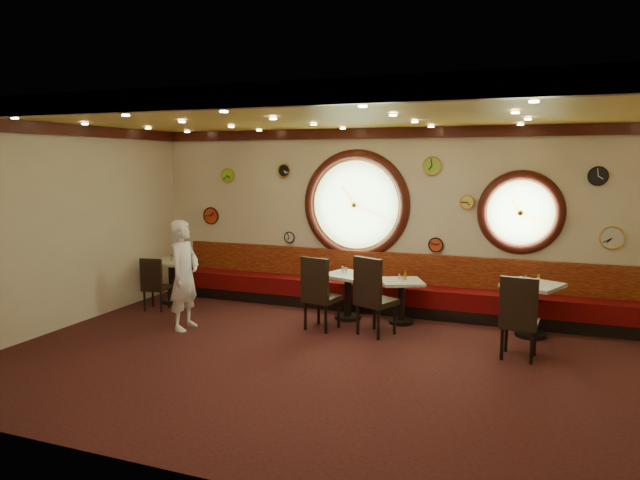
{
  "coord_description": "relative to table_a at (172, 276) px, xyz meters",
  "views": [
    {
      "loc": [
        2.44,
        -6.8,
        2.63
      ],
      "look_at": [
        -0.46,
        0.8,
        1.5
      ],
      "focal_mm": 32.0,
      "sensor_mm": 36.0,
      "label": 1
    }
  ],
  "objects": [
    {
      "name": "condiment_a_bottle",
      "position": [
        0.06,
        0.09,
        0.36
      ],
      "size": [
        0.04,
        0.04,
        0.14
      ],
      "primitive_type": "cylinder",
      "color": "gold",
      "rests_on": "table_a"
    },
    {
      "name": "wall_clock_1",
      "position": [
        5.22,
        1.0,
        1.45
      ],
      "size": [
        0.22,
        0.03,
        0.22
      ],
      "primitive_type": "cylinder",
      "rotation": [
        1.57,
        0.0,
        0.0
      ],
      "color": "#FEE854",
      "rests_on": "wall_back"
    },
    {
      "name": "condiment_b_salt",
      "position": [
        3.32,
        0.12,
        0.33
      ],
      "size": [
        0.04,
        0.04,
        0.11
      ],
      "primitive_type": "cylinder",
      "color": "#B8B8BC",
      "rests_on": "table_b"
    },
    {
      "name": "condiment_b_bottle",
      "position": [
        3.59,
        0.16,
        0.35
      ],
      "size": [
        0.05,
        0.05,
        0.15
      ],
      "primitive_type": "cylinder",
      "color": "gold",
      "rests_on": "table_b"
    },
    {
      "name": "table_b",
      "position": [
        3.43,
        0.09,
        -0.01
      ],
      "size": [
        0.88,
        0.88,
        0.77
      ],
      "color": "black",
      "rests_on": "floor"
    },
    {
      "name": "banquette_seat",
      "position": [
        3.87,
        0.76,
        -0.15
      ],
      "size": [
        8.0,
        0.55,
        0.3
      ],
      "primitive_type": "cube",
      "color": "#550709",
      "rests_on": "banquette_base"
    },
    {
      "name": "condiment_c_bottle",
      "position": [
        4.37,
        0.2,
        0.29
      ],
      "size": [
        0.05,
        0.05,
        0.16
      ],
      "primitive_type": "cylinder",
      "color": "gold",
      "rests_on": "table_c"
    },
    {
      "name": "wall_front",
      "position": [
        3.87,
        -4.96,
        1.1
      ],
      "size": [
        9.0,
        0.02,
        3.2
      ],
      "primitive_type": "cube",
      "color": "beige",
      "rests_on": "floor"
    },
    {
      "name": "porthole_left_frame",
      "position": [
        3.27,
        1.02,
        1.35
      ],
      "size": [
        1.98,
        0.18,
        1.98
      ],
      "primitive_type": "torus",
      "rotation": [
        1.57,
        0.0,
        0.0
      ],
      "color": "#320E09",
      "rests_on": "wall_back"
    },
    {
      "name": "wall_back",
      "position": [
        3.87,
        1.04,
        1.1
      ],
      "size": [
        9.0,
        0.02,
        3.2
      ],
      "primitive_type": "cube",
      "color": "beige",
      "rests_on": "floor"
    },
    {
      "name": "condiment_a_pepper",
      "position": [
        0.05,
        -0.05,
        0.34
      ],
      "size": [
        0.03,
        0.03,
        0.09
      ],
      "primitive_type": "cylinder",
      "color": "#B9B8BD",
      "rests_on": "table_a"
    },
    {
      "name": "wall_clock_5",
      "position": [
        4.72,
        1.0,
        0.7
      ],
      "size": [
        0.24,
        0.03,
        0.24
      ],
      "primitive_type": "cylinder",
      "rotation": [
        1.57,
        0.0,
        0.0
      ],
      "color": "red",
      "rests_on": "wall_back"
    },
    {
      "name": "porthole_right_glass",
      "position": [
        6.07,
        1.03,
        1.3
      ],
      "size": [
        1.1,
        0.02,
        1.1
      ],
      "primitive_type": "cylinder",
      "rotation": [
        1.57,
        0.0,
        0.0
      ],
      "color": "#8FB86E",
      "rests_on": "wall_back"
    },
    {
      "name": "chair_a",
      "position": [
        0.07,
        -0.63,
        0.04
      ],
      "size": [
        0.46,
        0.46,
        0.59
      ],
      "rotation": [
        0.0,
        0.0,
        0.18
      ],
      "color": "black",
      "rests_on": "floor"
    },
    {
      "name": "table_c",
      "position": [
        4.32,
        0.16,
        -0.05
      ],
      "size": [
        0.86,
        0.86,
        0.71
      ],
      "color": "black",
      "rests_on": "floor"
    },
    {
      "name": "wall_clock_6",
      "position": [
        7.42,
        1.0,
        0.95
      ],
      "size": [
        0.34,
        0.03,
        0.34
      ],
      "primitive_type": "cylinder",
      "rotation": [
        1.57,
        0.0,
        0.0
      ],
      "color": "silver",
      "rests_on": "wall_back"
    },
    {
      "name": "molding_back",
      "position": [
        3.87,
        0.99,
        2.61
      ],
      "size": [
        9.0,
        0.1,
        0.18
      ],
      "primitive_type": "cube",
      "color": "#320E09",
      "rests_on": "wall_back"
    },
    {
      "name": "chair_c",
      "position": [
        4.06,
        -0.68,
        0.2
      ],
      "size": [
        0.67,
        0.67,
        0.75
      ],
      "rotation": [
        0.0,
        0.0,
        -0.41
      ],
      "color": "black",
      "rests_on": "floor"
    },
    {
      "name": "condiment_b_pepper",
      "position": [
        3.39,
        0.1,
        0.32
      ],
      "size": [
        0.04,
        0.04,
        0.1
      ],
      "primitive_type": "cylinder",
      "color": "#B8B7BC",
      "rests_on": "table_b"
    },
    {
      "name": "condiment_d_salt",
      "position": [
        6.2,
        0.19,
        0.38
      ],
      "size": [
        0.04,
        0.04,
        0.11
      ],
      "primitive_type": "cylinder",
      "color": "#BCBCC0",
      "rests_on": "table_d"
    },
    {
      "name": "porthole_left_ring",
      "position": [
        3.27,
        0.99,
        1.35
      ],
      "size": [
        1.61,
        0.03,
        1.61
      ],
      "primitive_type": "torus",
      "rotation": [
        1.57,
        0.0,
        0.0
      ],
      "color": "gold",
      "rests_on": "wall_back"
    },
    {
      "name": "porthole_right_frame",
      "position": [
        6.07,
        1.02,
        1.3
      ],
      "size": [
        1.38,
        0.18,
        1.38
      ],
      "primitive_type": "torus",
      "rotation": [
        1.57,
        0.0,
        0.0
      ],
      "color": "#320E09",
      "rests_on": "wall_back"
    },
    {
      "name": "banquette_base",
      "position": [
        3.87,
        0.76,
        -0.4
      ],
      "size": [
        8.0,
        0.55,
        0.2
      ],
      "primitive_type": "cube",
      "color": "black",
      "rests_on": "floor"
    },
    {
      "name": "porthole_right_ring",
      "position": [
        6.07,
        0.99,
        1.3
      ],
      "size": [
        1.09,
        0.03,
        1.09
      ],
      "primitive_type": "torus",
      "rotation": [
        1.57,
        0.0,
        0.0
      ],
      "color": "gold",
      "rests_on": "wall_back"
    },
    {
      "name": "ceiling",
      "position": [
        3.87,
        -1.96,
        2.7
      ],
      "size": [
        9.0,
        6.0,
        0.02
      ],
      "primitive_type": "cube",
      "color": "gold",
      "rests_on": "wall_back"
    },
    {
      "name": "wall_left",
      "position": [
        -0.63,
        -1.96,
        1.1
      ],
      "size": [
        0.02,
        6.0,
        3.2
      ],
      "primitive_type": "cube",
      "color": "beige",
      "rests_on": "floor"
    },
    {
      "name": "condiment_a_salt",
      "position": [
        -0.02,
        0.04,
        0.35
      ],
      "size": [
        0.04,
        0.04,
        0.11
      ],
      "primitive_type": "cylinder",
      "color": "silver",
      "rests_on": "table_a"
    },
    {
      "name": "molding_front",
      "position": [
        3.87,
        -4.91,
        2.61
      ],
      "size": [
        9.0,
        0.1,
        0.18
      ],
      "primitive_type": "cube",
      "color": "#320E09",
      "rests_on": "wall_back"
    },
    {
      "name": "wall_clock_3",
      "position": [
        1.87,
        1.0,
        1.95
      ],
      "size": [
        0.24,
        0.03,
        0.24
      ],
      "primitive_type": "cylinder",
      "rotation": [
        1.57,
        0.0,
        0.0
      ],
      "color": "black",
      "rests_on": "wall_back"
    },
    {
      "name": "wall_clock_7",
      "position": [
        0.67,
        1.0,
        1.85
      ],
      "size": [
        0.26,
        0.03,
        0.26
      ],
      "primitive_type": "cylinder",
      "rotation": [
        1.57,
        0.0,
        0.0
      ],
      "color": "#84D32A",
      "rests_on": "wall_back"
    },
    {
      "name": "table_d",
      "position": [
        6.32,
        0.16,
        0.02
      ],
      "size": [
        0.98,
        0.98,
        0.82
      ],
      "color": "black",
      "rests_on": "floor"
    },
    {
      "name": "condiment_d_pepper",
      "position": [
        6.31,
        0.08,
        0.36
      ],
      "size": [
        0.03,
        0.03,
        0.09
      ],
      "primitive_type": "cylinder",
      "color": "silver",
      "rests_on": "table_d"
    },
    {
      "name": "condiment_d_bottle",
      "position": [
        6.39,
        0.21,
        0.39
      ],
      "size": [
        0.04,
        0.04,
        0.14
      ],
      "primitive_type": "cylinder",
      "color": "yellow",
      "rests_on": "table_d"
    },
    {
      "name": "wall_clock_4",
      "position": [
        7.17,
        1.0,
        1.9
      ],
      "size": [
        0.28,
        0.03,
        0.28
      ],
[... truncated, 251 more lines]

